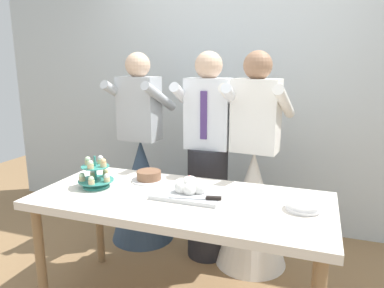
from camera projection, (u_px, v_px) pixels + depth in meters
rear_wall at (236, 76)px, 3.36m from camera, size 5.20×0.10×2.90m
dessert_table at (181, 208)px, 2.18m from camera, size 1.80×0.80×0.78m
cupcake_stand at (96, 175)px, 2.32m from camera, size 0.23×0.23×0.21m
main_cake_tray at (190, 189)px, 2.19m from camera, size 0.43×0.31×0.13m
plate_stack at (304, 206)px, 1.97m from camera, size 0.19×0.20×0.04m
round_cake at (149, 176)px, 2.46m from camera, size 0.24×0.24×0.07m
person_groom at (208, 169)px, 2.84m from camera, size 0.47×0.50×1.66m
person_bride at (253, 194)px, 2.76m from camera, size 0.56×0.56×1.66m
person_guest at (141, 177)px, 3.17m from camera, size 0.56×0.56×1.66m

